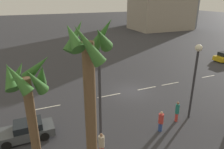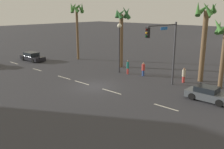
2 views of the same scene
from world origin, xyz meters
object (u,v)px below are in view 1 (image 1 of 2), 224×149
Objects in this scene: traffic_signal at (93,73)px; pedestrian_1 at (177,111)px; pedestrian_0 at (102,144)px; building_2 at (161,4)px; palm_tree_0 at (90,84)px; pedestrian_2 at (161,121)px; streetlamp at (196,68)px; palm_tree_3 at (30,96)px; building_3 at (161,4)px; car_2 at (26,131)px.

traffic_signal reaches higher than pedestrian_1.
pedestrian_0 is 0.10× the size of building_2.
palm_tree_0 is (8.25, 3.13, 5.06)m from pedestrian_1.
pedestrian_0 is 1.01× the size of pedestrian_2.
pedestrian_1 is at bearing 57.16° from building_2.
streetlamp is at bearing -161.65° from palm_tree_0.
pedestrian_2 is 0.10× the size of building_2.
building_3 is (-43.20, -49.77, 2.02)m from palm_tree_3.
streetlamp is at bearing 58.40° from building_2.
building_2 is (-36.46, -44.82, 6.67)m from pedestrian_0.
building_3 is (-30.98, -47.83, 2.94)m from streetlamp.
pedestrian_1 reaches higher than pedestrian_0.
building_3 is (-38.84, -45.98, 2.78)m from traffic_signal.
pedestrian_0 is 58.16m from building_2.
pedestrian_2 is 54.55m from building_2.
pedestrian_0 is at bearing 79.17° from traffic_signal.
building_3 is (-39.45, -49.17, 6.48)m from pedestrian_0.
car_2 is 0.23× the size of building_3.
pedestrian_2 is 0.19× the size of palm_tree_0.
palm_tree_3 is at bearing 9.86° from pedestrian_1.
pedestrian_1 is (-7.08, -1.28, 0.07)m from pedestrian_0.
palm_tree_0 is at bearing 154.11° from palm_tree_3.
streetlamp is 0.37× the size of building_3.
palm_tree_0 reaches higher than car_2.
pedestrian_0 is 0.23× the size of palm_tree_3.
building_3 reaches higher than palm_tree_0.
streetlamp is 3.74× the size of pedestrian_2.
traffic_signal is 1.07× the size of streetlamp.
pedestrian_2 is (2.01, 0.57, -0.08)m from pedestrian_1.
building_3 reaches higher than car_2.
streetlamp is 0.37× the size of building_2.
car_2 is 0.45× the size of palm_tree_0.
pedestrian_0 reaches higher than car_2.
traffic_signal is at bearing 50.43° from building_2.
pedestrian_2 is 9.97m from palm_tree_3.
traffic_signal is 0.75× the size of palm_tree_0.
palm_tree_3 is 0.42× the size of building_3.
palm_tree_3 reaches higher than streetlamp.
building_2 is at bearing -131.52° from palm_tree_3.
traffic_signal is 5.54m from palm_tree_0.
building_3 reaches higher than traffic_signal.
traffic_signal is 6.31m from pedestrian_2.
car_2 is 2.37× the size of pedestrian_2.
building_2 reaches higher than traffic_signal.
palm_tree_0 is at bearing 57.83° from pedestrian_0.
palm_tree_3 reaches higher than pedestrian_0.
streetlamp is (-12.85, 2.53, 3.81)m from car_2.
pedestrian_0 is at bearing -170.81° from palm_tree_3.
building_3 is at bearing -123.31° from building_2.
streetlamp is at bearing -177.34° from pedestrian_1.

